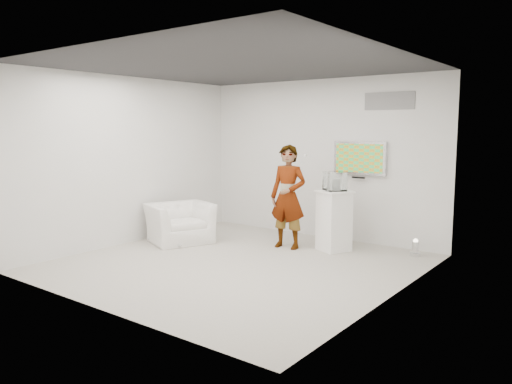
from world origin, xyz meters
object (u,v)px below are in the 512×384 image
floor_uplight (415,248)px  armchair (180,223)px  tv (360,158)px  person (288,197)px  pedestal (334,221)px

floor_uplight → armchair: bearing=-157.4°
tv → armchair: bearing=-143.8°
person → tv: bearing=48.5°
person → armchair: bearing=-162.1°
pedestal → floor_uplight: bearing=20.0°
person → pedestal: bearing=17.6°
person → floor_uplight: (1.99, 0.78, -0.77)m
armchair → floor_uplight: (3.83, 1.59, -0.22)m
pedestal → floor_uplight: (1.26, 0.46, -0.38)m
person → floor_uplight: bearing=15.4°
person → pedestal: (0.73, 0.32, -0.38)m
tv → person: size_ratio=0.56×
tv → pedestal: 1.31m
armchair → floor_uplight: size_ratio=4.04×
pedestal → person: bearing=-156.5°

